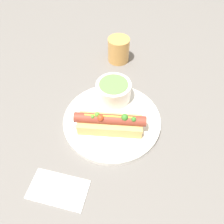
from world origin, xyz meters
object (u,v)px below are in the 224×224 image
at_px(soup_bowl, 114,90).
at_px(spoon, 104,103).
at_px(drinking_glass, 119,50).
at_px(hot_dog, 110,123).

height_order(soup_bowl, spoon, soup_bowl).
bearing_deg(drinking_glass, hot_dog, -57.61).
relative_size(soup_bowl, drinking_glass, 1.20).
bearing_deg(soup_bowl, spoon, -102.53).
distance_m(soup_bowl, drinking_glass, 0.21).
height_order(soup_bowl, drinking_glass, drinking_glass).
xyz_separation_m(hot_dog, drinking_glass, (-0.17, 0.27, 0.00)).
bearing_deg(hot_dog, soup_bowl, 89.56).
bearing_deg(hot_dog, spoon, 106.43).
distance_m(spoon, drinking_glass, 0.23).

